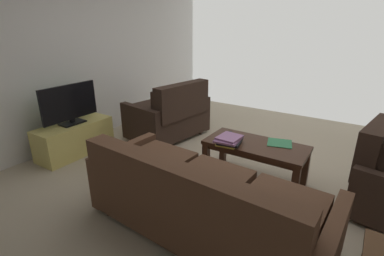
# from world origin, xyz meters

# --- Properties ---
(ground_plane) EXTENTS (5.20, 5.93, 0.01)m
(ground_plane) POSITION_xyz_m (0.00, 0.00, -0.00)
(ground_plane) COLOR #B7A88E
(wall_right) EXTENTS (0.12, 5.93, 2.89)m
(wall_right) POSITION_xyz_m (2.60, 0.00, 1.45)
(wall_right) COLOR silver
(wall_right) RESTS_ON ground
(sofa_main) EXTENTS (2.11, 0.96, 0.79)m
(sofa_main) POSITION_xyz_m (-0.13, 1.01, 0.35)
(sofa_main) COLOR black
(sofa_main) RESTS_ON ground
(loveseat_near) EXTENTS (0.99, 1.29, 0.91)m
(loveseat_near) POSITION_xyz_m (1.46, -0.65, 0.38)
(loveseat_near) COLOR black
(loveseat_near) RESTS_ON ground
(coffee_table) EXTENTS (1.11, 0.53, 0.47)m
(coffee_table) POSITION_xyz_m (-0.17, -0.10, 0.39)
(coffee_table) COLOR #3D2316
(coffee_table) RESTS_ON ground
(tv_stand) EXTENTS (0.43, 1.03, 0.44)m
(tv_stand) POSITION_xyz_m (2.20, 0.56, 0.22)
(tv_stand) COLOR #D8C666
(tv_stand) RESTS_ON ground
(flat_tv) EXTENTS (0.20, 0.81, 0.53)m
(flat_tv) POSITION_xyz_m (2.20, 0.56, 0.72)
(flat_tv) COLOR black
(flat_tv) RESTS_ON tv_stand
(book_stack) EXTENTS (0.30, 0.33, 0.09)m
(book_stack) POSITION_xyz_m (0.08, 0.08, 0.51)
(book_stack) COLOR #E0CC4C
(book_stack) RESTS_ON coffee_table
(tv_remote) EXTENTS (0.12, 0.16, 0.02)m
(tv_remote) POSITION_xyz_m (0.18, -0.18, 0.48)
(tv_remote) COLOR black
(tv_remote) RESTS_ON coffee_table
(loose_magazine) EXTENTS (0.32, 0.31, 0.01)m
(loose_magazine) POSITION_xyz_m (-0.39, -0.25, 0.47)
(loose_magazine) COLOR #337F51
(loose_magazine) RESTS_ON coffee_table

